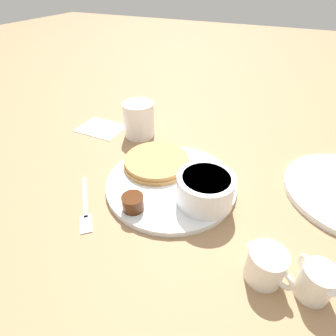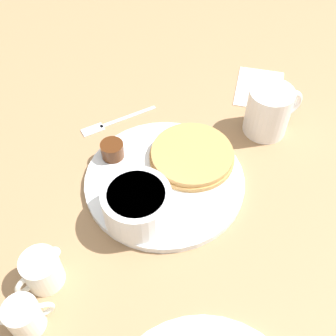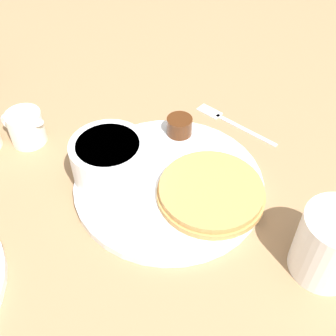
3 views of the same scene
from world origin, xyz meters
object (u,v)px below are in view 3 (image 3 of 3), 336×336
(coffee_mug, at_px, (333,246))
(creamer_pitcher_near, at_px, (26,127))
(fork, at_px, (227,120))
(bowl, at_px, (109,158))
(plate, at_px, (169,183))

(coffee_mug, bearing_deg, creamer_pitcher_near, -37.63)
(creamer_pitcher_near, relative_size, fork, 0.58)
(creamer_pitcher_near, bearing_deg, bowl, 140.65)
(creamer_pitcher_near, xyz_separation_m, fork, (-0.32, -0.00, -0.03))
(creamer_pitcher_near, bearing_deg, coffee_mug, 142.37)
(plate, distance_m, creamer_pitcher_near, 0.24)
(plate, relative_size, coffee_mug, 2.64)
(plate, distance_m, fork, 0.17)
(plate, height_order, bowl, bowl)
(plate, height_order, fork, plate)
(coffee_mug, height_order, creamer_pitcher_near, coffee_mug)
(creamer_pitcher_near, bearing_deg, fork, -179.45)
(bowl, height_order, creamer_pitcher_near, bowl)
(plate, relative_size, fork, 2.14)
(plate, bearing_deg, coffee_mug, 136.35)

